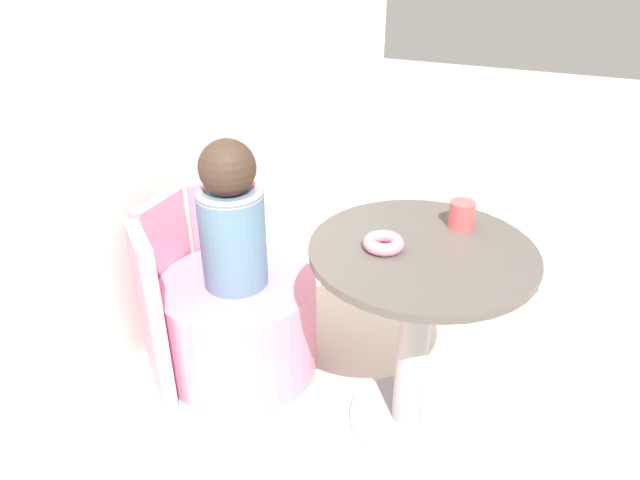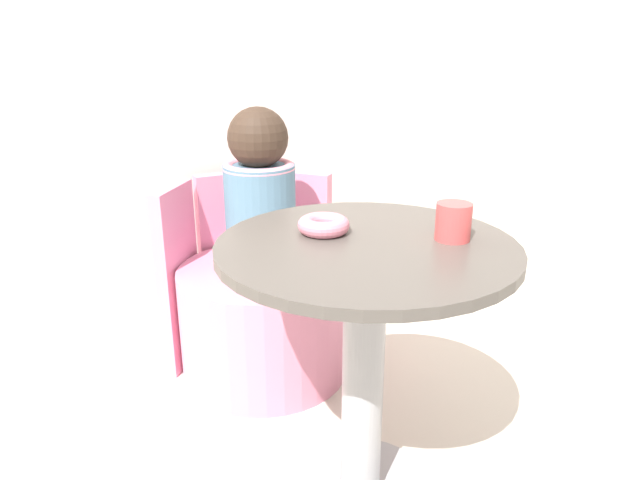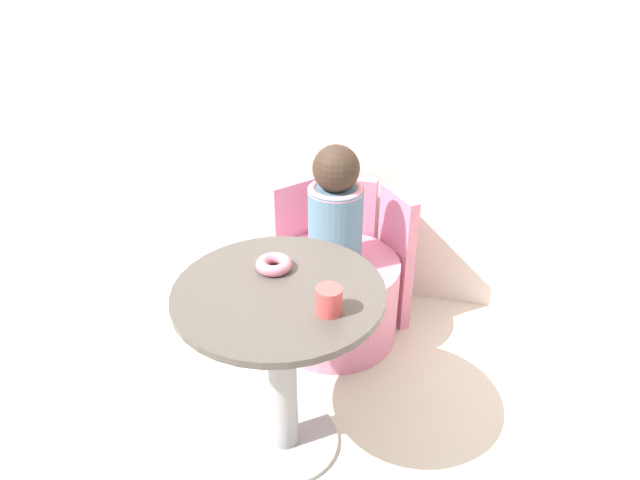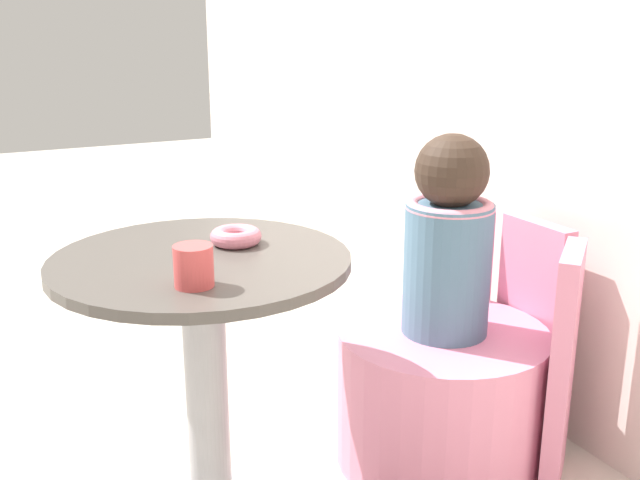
{
  "view_description": "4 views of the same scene",
  "coord_description": "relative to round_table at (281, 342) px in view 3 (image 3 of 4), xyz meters",
  "views": [
    {
      "loc": [
        -1.45,
        -0.29,
        1.54
      ],
      "look_at": [
        -0.01,
        0.34,
        0.67
      ],
      "focal_mm": 32.0,
      "sensor_mm": 36.0,
      "label": 1
    },
    {
      "loc": [
        -0.65,
        -0.99,
        1.12
      ],
      "look_at": [
        0.07,
        0.35,
        0.6
      ],
      "focal_mm": 32.0,
      "sensor_mm": 36.0,
      "label": 2
    },
    {
      "loc": [
        0.52,
        -1.38,
        1.74
      ],
      "look_at": [
        0.05,
        0.41,
        0.67
      ],
      "focal_mm": 32.0,
      "sensor_mm": 36.0,
      "label": 3
    },
    {
      "loc": [
        1.57,
        -0.48,
        1.22
      ],
      "look_at": [
        -0.01,
        0.33,
        0.69
      ],
      "focal_mm": 42.0,
      "sensor_mm": 36.0,
      "label": 4
    }
  ],
  "objects": [
    {
      "name": "tub_chair",
      "position": [
        0.02,
        0.68,
        -0.29
      ],
      "size": [
        0.58,
        0.58,
        0.39
      ],
      "color": "pink",
      "rests_on": "ground_plane"
    },
    {
      "name": "cup",
      "position": [
        0.18,
        -0.07,
        0.26
      ],
      "size": [
        0.08,
        0.08,
        0.08
      ],
      "color": "#DB4C4C",
      "rests_on": "round_table"
    },
    {
      "name": "round_table",
      "position": [
        0.0,
        0.0,
        0.0
      ],
      "size": [
        0.68,
        0.68,
        0.7
      ],
      "color": "#99999E",
      "rests_on": "ground_plane"
    },
    {
      "name": "booth_backrest",
      "position": [
        0.02,
        0.92,
        -0.16
      ],
      "size": [
        0.68,
        0.25,
        0.66
      ],
      "color": "pink",
      "rests_on": "ground_plane"
    },
    {
      "name": "donut",
      "position": [
        -0.05,
        0.11,
        0.23
      ],
      "size": [
        0.12,
        0.12,
        0.04
      ],
      "color": "pink",
      "rests_on": "round_table"
    },
    {
      "name": "back_wall",
      "position": [
        -0.01,
        1.11,
        0.71
      ],
      "size": [
        6.0,
        0.06,
        2.4
      ],
      "color": "silver",
      "rests_on": "ground_plane"
    },
    {
      "name": "ground_plane",
      "position": [
        -0.01,
        -0.02,
        -0.49
      ],
      "size": [
        12.0,
        12.0,
        0.0
      ],
      "primitive_type": "plane",
      "color": "beige"
    },
    {
      "name": "child_figure",
      "position": [
        0.02,
        0.68,
        0.16
      ],
      "size": [
        0.23,
        0.23,
        0.54
      ],
      "color": "slate",
      "rests_on": "tub_chair"
    }
  ]
}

